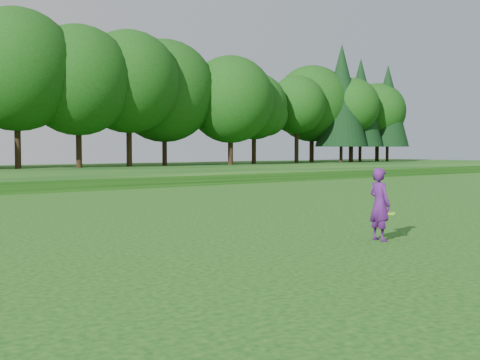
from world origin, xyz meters
TOP-DOWN VIEW (x-y plane):
  - ground at (0.00, 0.00)m, footprint 140.00×140.00m
  - walking_path at (0.00, 20.00)m, footprint 130.00×1.60m
  - woman at (1.45, -0.82)m, footprint 0.53×0.69m

SIDE VIEW (x-z plane):
  - ground at x=0.00m, z-range 0.00..0.00m
  - walking_path at x=0.00m, z-range 0.00..0.04m
  - woman at x=1.45m, z-range 0.00..1.71m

